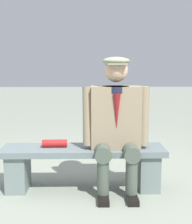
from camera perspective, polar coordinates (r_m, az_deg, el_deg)
ground_plane at (r=3.24m, az=-2.29°, el=-13.62°), size 30.00×30.00×0.00m
bench at (r=3.14m, az=-2.32°, el=-9.02°), size 1.59×0.39×0.42m
seated_man at (r=3.00m, az=3.62°, el=-1.44°), size 0.65×0.57×1.29m
rolled_magazine at (r=3.13m, az=-7.50°, el=-5.64°), size 0.24×0.08×0.08m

